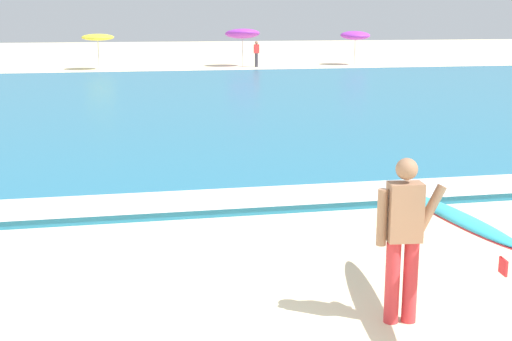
% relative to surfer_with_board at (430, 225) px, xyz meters
% --- Properties ---
extents(sea, '(120.00, 28.00, 0.14)m').
position_rel_surfer_with_board_xyz_m(sea, '(-2.48, 18.14, -0.97)').
color(sea, teal).
rests_on(sea, ground).
extents(surf_foam, '(120.00, 1.28, 0.01)m').
position_rel_surfer_with_board_xyz_m(surf_foam, '(-2.48, 4.74, -0.89)').
color(surf_foam, white).
rests_on(surf_foam, sea).
extents(surfer_with_board, '(1.10, 2.99, 1.73)m').
position_rel_surfer_with_board_xyz_m(surfer_with_board, '(0.00, 0.00, 0.00)').
color(surfer_with_board, red).
rests_on(surfer_with_board, ground).
extents(beach_umbrella_1, '(1.86, 1.88, 2.09)m').
position_rel_surfer_with_board_xyz_m(beach_umbrella_1, '(-3.83, 35.75, 0.83)').
color(beach_umbrella_1, beige).
rests_on(beach_umbrella_1, ground).
extents(beach_umbrella_2, '(2.16, 2.20, 2.41)m').
position_rel_surfer_with_board_xyz_m(beach_umbrella_2, '(4.94, 36.74, 0.97)').
color(beach_umbrella_2, beige).
rests_on(beach_umbrella_2, ground).
extents(beach_umbrella_3, '(1.89, 1.92, 2.19)m').
position_rel_surfer_with_board_xyz_m(beach_umbrella_3, '(12.28, 36.59, 0.83)').
color(beach_umbrella_3, beige).
rests_on(beach_umbrella_3, ground).
extents(beachgoer_near_row_left, '(0.32, 0.20, 1.58)m').
position_rel_surfer_with_board_xyz_m(beachgoer_near_row_left, '(5.67, 35.96, -0.19)').
color(beachgoer_near_row_left, '#383842').
rests_on(beachgoer_near_row_left, ground).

